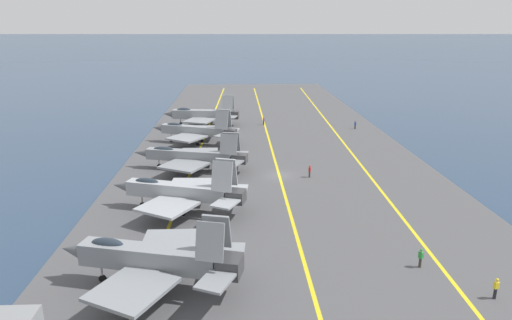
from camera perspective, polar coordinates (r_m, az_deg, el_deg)
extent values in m
plane|color=navy|center=(64.03, 2.91, -2.27)|extent=(2000.00, 2000.00, 0.00)
cube|color=#4C4C4F|center=(63.96, 2.91, -2.10)|extent=(202.35, 45.85, 0.40)
cube|color=yellow|center=(66.24, 13.85, -1.73)|extent=(182.03, 6.03, 0.01)
cube|color=yellow|center=(63.90, 2.92, -1.93)|extent=(182.11, 0.36, 0.01)
cube|color=yellow|center=(63.99, -8.41, -2.06)|extent=(182.04, 5.63, 0.01)
cube|color=gray|center=(37.65, -13.36, -11.76)|extent=(4.43, 11.28, 1.77)
cone|color=#5B5E60|center=(40.65, -21.85, -10.34)|extent=(2.14, 2.46, 1.68)
cube|color=#38383A|center=(35.56, -3.31, -13.09)|extent=(2.41, 2.25, 1.50)
ellipsoid|color=#232D38|center=(38.75, -18.09, -9.92)|extent=(1.60, 2.88, 0.97)
cube|color=gray|center=(35.04, -15.21, -15.30)|extent=(7.00, 6.79, 0.28)
cube|color=gray|center=(40.65, -10.71, -10.27)|extent=(5.36, 4.84, 0.28)
cube|color=gray|center=(33.97, -5.79, -10.15)|extent=(1.39, 2.27, 2.90)
cube|color=gray|center=(35.56, -4.90, -8.84)|extent=(1.39, 2.27, 2.90)
cube|color=gray|center=(33.79, -5.10, -14.87)|extent=(3.42, 3.07, 0.20)
cube|color=gray|center=(37.60, -3.09, -11.33)|extent=(2.94, 2.31, 0.20)
cylinder|color=#B2B2B7|center=(40.30, -18.71, -13.12)|extent=(0.16, 0.16, 1.81)
cylinder|color=black|center=(40.60, -18.63, -13.86)|extent=(0.36, 0.64, 0.60)
cylinder|color=#B2B2B7|center=(37.14, -12.34, -15.29)|extent=(0.16, 0.16, 1.81)
cylinder|color=black|center=(37.46, -12.28, -16.08)|extent=(0.36, 0.64, 0.60)
cylinder|color=#B2B2B7|center=(39.07, -10.86, -13.47)|extent=(0.16, 0.16, 1.81)
cylinder|color=black|center=(39.38, -10.81, -14.23)|extent=(0.36, 0.64, 0.60)
cube|color=#9EA3A8|center=(51.88, -9.92, -3.81)|extent=(4.91, 11.67, 1.62)
cone|color=#5B5E60|center=(54.92, -16.43, -3.10)|extent=(2.11, 2.56, 1.53)
cube|color=#38383A|center=(49.55, -2.52, -4.56)|extent=(2.32, 2.35, 1.37)
ellipsoid|color=#232D38|center=(53.13, -13.47, -2.66)|extent=(1.67, 2.98, 0.89)
cube|color=#9EA3A8|center=(49.12, -11.03, -5.72)|extent=(6.89, 6.91, 0.28)
cube|color=#9EA3A8|center=(54.76, -8.12, -3.21)|extent=(5.24, 5.29, 0.28)
cube|color=#9EA3A8|center=(48.33, -4.28, -2.08)|extent=(1.58, 2.40, 3.20)
cube|color=#9EA3A8|center=(49.86, -3.67, -1.47)|extent=(1.58, 2.40, 3.20)
cube|color=#9EA3A8|center=(47.73, -3.83, -5.43)|extent=(3.50, 3.24, 0.20)
cube|color=#9EA3A8|center=(51.66, -2.32, -3.65)|extent=(3.04, 2.53, 0.20)
cylinder|color=#B2B2B7|center=(54.30, -14.05, -4.95)|extent=(0.16, 0.16, 1.61)
cylinder|color=black|center=(54.48, -14.01, -5.44)|extent=(0.38, 0.64, 0.60)
cylinder|color=#B2B2B7|center=(51.05, -9.12, -6.06)|extent=(0.16, 0.16, 1.61)
cylinder|color=black|center=(51.24, -9.09, -6.58)|extent=(0.38, 0.64, 0.60)
cylinder|color=#B2B2B7|center=(52.97, -8.16, -5.16)|extent=(0.16, 0.16, 1.61)
cylinder|color=black|center=(53.16, -8.14, -5.66)|extent=(0.38, 0.64, 0.60)
cube|color=gray|center=(66.25, -8.38, 0.56)|extent=(4.52, 12.64, 1.50)
cone|color=#5B5E60|center=(69.05, -14.13, 0.89)|extent=(1.96, 2.67, 1.43)
cube|color=#38383A|center=(64.13, -2.04, 0.20)|extent=(2.17, 2.41, 1.28)
ellipsoid|color=#232D38|center=(67.44, -11.48, 1.32)|extent=(1.55, 3.19, 0.83)
cube|color=gray|center=(63.34, -8.98, -0.67)|extent=(6.94, 7.16, 0.28)
cube|color=gray|center=(69.17, -7.13, 0.88)|extent=(4.96, 5.47, 0.28)
cube|color=gray|center=(63.14, -3.44, 1.97)|extent=(1.44, 2.54, 2.83)
cube|color=gray|center=(64.61, -3.08, 2.31)|extent=(1.44, 2.54, 2.83)
cube|color=gray|center=(62.25, -2.97, -0.33)|extent=(3.53, 3.33, 0.20)
cube|color=gray|center=(66.25, -2.04, 0.74)|extent=(2.96, 2.58, 0.20)
cylinder|color=#B2B2B7|center=(68.37, -12.04, -0.41)|extent=(0.16, 0.16, 1.43)
cylinder|color=black|center=(68.49, -12.02, -0.74)|extent=(0.36, 0.64, 0.60)
cylinder|color=#B2B2B7|center=(65.30, -7.58, -0.99)|extent=(0.16, 0.16, 1.43)
cylinder|color=black|center=(65.43, -7.56, -1.33)|extent=(0.36, 0.64, 0.60)
cylinder|color=#B2B2B7|center=(67.20, -7.00, -0.46)|extent=(0.16, 0.16, 1.43)
cylinder|color=black|center=(67.32, -6.99, -0.80)|extent=(0.36, 0.64, 0.60)
cube|color=gray|center=(80.93, -7.87, 3.70)|extent=(5.38, 11.59, 1.52)
cone|color=#5B5E60|center=(84.00, -12.11, 3.95)|extent=(2.11, 2.58, 1.45)
cube|color=#38383A|center=(78.28, -3.21, 3.39)|extent=(2.29, 2.38, 1.29)
ellipsoid|color=#232D38|center=(82.33, -10.15, 4.33)|extent=(1.75, 2.98, 0.84)
cube|color=gray|center=(77.91, -8.63, 2.79)|extent=(7.18, 7.13, 0.28)
cube|color=gray|center=(83.88, -6.64, 3.85)|extent=(5.71, 5.57, 0.28)
cube|color=gray|center=(77.49, -4.33, 5.03)|extent=(1.66, 2.42, 3.17)
cube|color=gray|center=(78.95, -3.91, 5.25)|extent=(1.66, 2.42, 3.17)
cube|color=gray|center=(76.48, -4.11, 3.06)|extent=(3.53, 3.32, 0.20)
cube|color=gray|center=(80.42, -3.00, 3.75)|extent=(3.13, 2.66, 0.20)
cylinder|color=#B2B2B7|center=(83.20, -10.56, 2.80)|extent=(0.16, 0.16, 1.66)
cylinder|color=black|center=(83.32, -10.54, 2.44)|extent=(0.41, 0.64, 0.60)
cylinder|color=#B2B2B7|center=(79.87, -7.37, 2.37)|extent=(0.16, 0.16, 1.66)
cylinder|color=black|center=(80.00, -7.35, 2.00)|extent=(0.41, 0.64, 0.60)
cylinder|color=#B2B2B7|center=(81.75, -6.75, 2.72)|extent=(0.16, 0.16, 1.66)
cylinder|color=black|center=(81.88, -6.74, 2.36)|extent=(0.41, 0.64, 0.60)
cube|color=gray|center=(95.80, -6.91, 5.69)|extent=(3.15, 11.84, 1.80)
cone|color=#5B5E60|center=(97.33, -10.87, 5.69)|extent=(1.96, 2.40, 1.71)
cube|color=#38383A|center=(94.72, -2.75, 5.67)|extent=(2.28, 2.13, 1.53)
ellipsoid|color=#232D38|center=(96.39, -9.02, 6.19)|extent=(1.32, 2.95, 0.99)
cube|color=gray|center=(92.41, -7.08, 4.91)|extent=(6.77, 6.62, 0.28)
cube|color=gray|center=(99.28, -6.29, 5.75)|extent=(5.93, 5.70, 0.28)
cube|color=gray|center=(93.52, -3.62, 7.04)|extent=(1.19, 2.31, 3.05)
cube|color=gray|center=(95.37, -3.47, 7.22)|extent=(1.19, 2.31, 3.05)
cube|color=gray|center=(92.53, -3.22, 5.40)|extent=(3.32, 2.93, 0.20)
cube|color=gray|center=(97.02, -2.87, 5.93)|extent=(2.92, 2.37, 0.20)
cylinder|color=#B2B2B7|center=(97.04, -9.41, 4.75)|extent=(0.16, 0.16, 1.44)
cylinder|color=black|center=(97.13, -9.40, 4.51)|extent=(0.29, 0.62, 0.60)
cylinder|color=#B2B2B7|center=(94.68, -6.32, 4.58)|extent=(0.16, 0.16, 1.44)
cylinder|color=black|center=(94.77, -6.31, 4.33)|extent=(0.29, 0.62, 0.60)
cylinder|color=#B2B2B7|center=(97.12, -6.05, 4.89)|extent=(0.16, 0.16, 1.44)
cylinder|color=black|center=(97.20, -6.04, 4.65)|extent=(0.29, 0.62, 0.60)
cylinder|color=#232328|center=(94.38, 12.28, 4.06)|extent=(0.24, 0.24, 0.80)
cube|color=#284CB2|center=(94.24, 12.30, 4.46)|extent=(0.34, 0.43, 0.55)
sphere|color=tan|center=(94.16, 12.32, 4.70)|extent=(0.22, 0.22, 0.22)
sphere|color=#284CB2|center=(94.14, 12.32, 4.74)|extent=(0.24, 0.24, 0.24)
cylinder|color=#383328|center=(42.99, 19.82, -11.97)|extent=(0.24, 0.24, 0.88)
cube|color=green|center=(42.66, 19.92, -11.11)|extent=(0.46, 0.41, 0.58)
sphere|color=tan|center=(42.47, 19.98, -10.60)|extent=(0.22, 0.22, 0.22)
sphere|color=green|center=(42.45, 19.98, -10.53)|extent=(0.24, 0.24, 0.24)
cylinder|color=#232328|center=(40.87, 27.70, -14.54)|extent=(0.24, 0.24, 0.90)
cube|color=yellow|center=(40.53, 27.84, -13.67)|extent=(0.36, 0.44, 0.54)
sphere|color=beige|center=(40.34, 27.92, -13.17)|extent=(0.22, 0.22, 0.22)
sphere|color=yellow|center=(40.31, 27.93, -13.10)|extent=(0.24, 0.24, 0.24)
cylinder|color=#232328|center=(95.97, 0.96, 4.66)|extent=(0.24, 0.24, 0.86)
cube|color=purple|center=(95.83, 0.96, 5.07)|extent=(0.42, 0.32, 0.55)
sphere|color=#9E7051|center=(95.75, 0.96, 5.31)|extent=(0.22, 0.22, 0.22)
sphere|color=purple|center=(95.74, 0.96, 5.34)|extent=(0.24, 0.24, 0.24)
cylinder|color=#383328|center=(63.35, 6.70, -1.79)|extent=(0.24, 0.24, 0.84)
cube|color=red|center=(63.13, 6.73, -1.19)|extent=(0.44, 0.36, 0.56)
sphere|color=#9E7051|center=(63.01, 6.74, -0.83)|extent=(0.22, 0.22, 0.22)
sphere|color=red|center=(62.99, 6.74, -0.78)|extent=(0.24, 0.24, 0.24)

